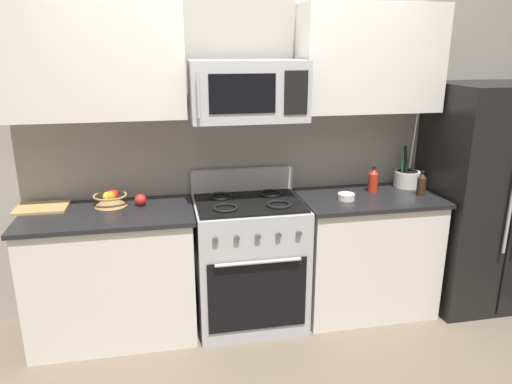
# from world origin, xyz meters

# --- Properties ---
(ground_plane) EXTENTS (16.00, 16.00, 0.00)m
(ground_plane) POSITION_xyz_m (0.00, 0.00, 0.00)
(ground_plane) COLOR #6B5B4C
(wall_back) EXTENTS (8.00, 0.10, 2.60)m
(wall_back) POSITION_xyz_m (0.00, 1.05, 1.30)
(wall_back) COLOR #9E998E
(wall_back) RESTS_ON ground
(counter_left) EXTENTS (1.13, 0.62, 0.91)m
(counter_left) POSITION_xyz_m (-0.95, 0.67, 0.46)
(counter_left) COLOR silver
(counter_left) RESTS_ON ground
(range_oven) EXTENTS (0.76, 0.66, 1.09)m
(range_oven) POSITION_xyz_m (-0.00, 0.67, 0.47)
(range_oven) COLOR #B2B5BA
(range_oven) RESTS_ON ground
(counter_right) EXTENTS (1.01, 0.62, 0.91)m
(counter_right) POSITION_xyz_m (0.90, 0.67, 0.46)
(counter_right) COLOR silver
(counter_right) RESTS_ON ground
(refrigerator) EXTENTS (0.78, 0.73, 1.71)m
(refrigerator) POSITION_xyz_m (1.81, 0.65, 0.85)
(refrigerator) COLOR black
(refrigerator) RESTS_ON ground
(microwave) EXTENTS (0.76, 0.44, 0.39)m
(microwave) POSITION_xyz_m (-0.00, 0.70, 1.68)
(microwave) COLOR #B2B5BA
(upper_cabinets_left) EXTENTS (1.12, 0.34, 0.73)m
(upper_cabinets_left) POSITION_xyz_m (-0.96, 0.83, 1.87)
(upper_cabinets_left) COLOR silver
(upper_cabinets_right) EXTENTS (1.00, 0.34, 0.73)m
(upper_cabinets_right) POSITION_xyz_m (0.90, 0.83, 1.87)
(upper_cabinets_right) COLOR silver
(utensil_crock) EXTENTS (0.19, 0.19, 0.34)m
(utensil_crock) POSITION_xyz_m (1.28, 0.84, 0.98)
(utensil_crock) COLOR white
(utensil_crock) RESTS_ON counter_right
(fruit_basket) EXTENTS (0.23, 0.23, 0.10)m
(fruit_basket) POSITION_xyz_m (-0.94, 0.81, 0.96)
(fruit_basket) COLOR #9E7A4C
(fruit_basket) RESTS_ON counter_left
(apple_loose) EXTENTS (0.08, 0.08, 0.08)m
(apple_loose) POSITION_xyz_m (-0.74, 0.77, 0.95)
(apple_loose) COLOR red
(apple_loose) RESTS_ON counter_left
(cutting_board) EXTENTS (0.34, 0.25, 0.02)m
(cutting_board) POSITION_xyz_m (-1.39, 0.83, 0.92)
(cutting_board) COLOR tan
(cutting_board) RESTS_ON counter_left
(bottle_hot_sauce) EXTENTS (0.07, 0.07, 0.19)m
(bottle_hot_sauce) POSITION_xyz_m (0.97, 0.78, 1.00)
(bottle_hot_sauce) COLOR red
(bottle_hot_sauce) RESTS_ON counter_right
(bottle_soy) EXTENTS (0.07, 0.07, 0.18)m
(bottle_soy) POSITION_xyz_m (1.28, 0.62, 0.99)
(bottle_soy) COLOR #382314
(bottle_soy) RESTS_ON counter_right
(prep_bowl) EXTENTS (0.12, 0.12, 0.05)m
(prep_bowl) POSITION_xyz_m (0.70, 0.62, 0.93)
(prep_bowl) COLOR white
(prep_bowl) RESTS_ON counter_right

